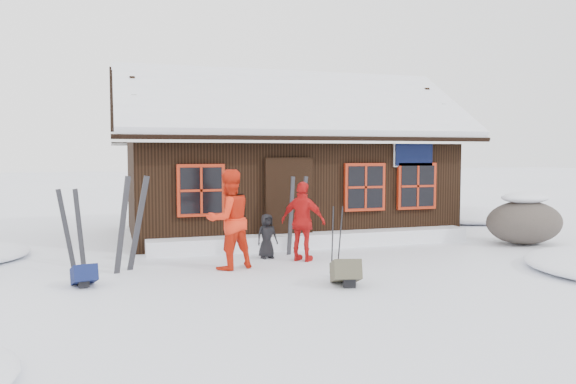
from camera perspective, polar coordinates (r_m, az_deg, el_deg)
name	(u,v)px	position (r m, az deg, el deg)	size (l,w,h in m)	color
ground	(282,271)	(10.39, -0.64, -8.02)	(120.00, 120.00, 0.00)	white
mountain_hut	(282,174)	(15.37, -0.64, 1.81)	(8.90, 6.09, 4.42)	black
snow_drift	(316,240)	(12.93, 2.86, -4.86)	(7.60, 0.60, 0.35)	white
snow_mounds	(328,250)	(12.65, 4.12, -5.86)	(20.60, 13.20, 0.48)	white
skier_orange_left	(229,219)	(10.48, -6.03, -2.79)	(0.90, 0.70, 1.86)	red
skier_orange_right	(303,222)	(11.20, 1.55, -3.02)	(0.93, 0.39, 1.59)	red
skier_crouched	(267,236)	(11.54, -2.16, -4.49)	(0.45, 0.29, 0.92)	black
boulder	(524,221)	(14.43, 22.88, -2.71)	(1.88, 1.41, 1.11)	#4C443D
ski_pair_left	(130,224)	(10.67, -15.72, -3.19)	(0.68, 0.30, 1.80)	black
ski_pair_mid	(73,233)	(10.71, -20.97, -3.89)	(0.51, 0.30, 1.58)	black
ski_pair_right	(296,216)	(12.09, 0.80, -2.44)	(0.56, 0.27, 1.71)	black
ski_poles	(336,243)	(9.85, 4.90, -5.16)	(0.23, 0.11, 1.28)	black
backpack_blue	(84,278)	(9.76, -20.00, -8.25)	(0.37, 0.49, 0.27)	#0F1741
backpack_olive	(346,276)	(9.29, 5.87, -8.47)	(0.44, 0.59, 0.32)	#484433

